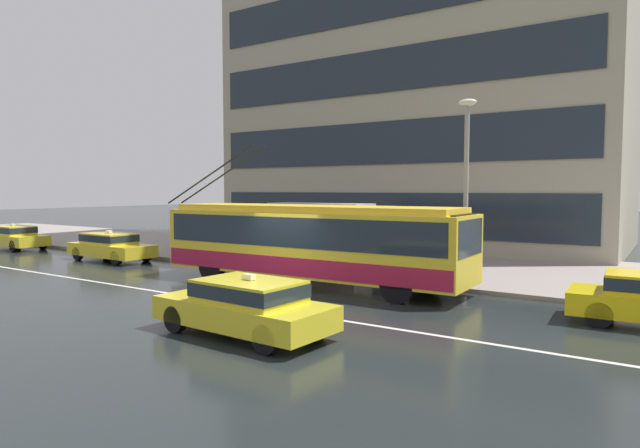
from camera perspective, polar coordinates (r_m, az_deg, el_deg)
ground_plane at (r=16.73m, az=-6.16°, el=-7.65°), size 160.00×160.00×0.00m
sidewalk_slab at (r=24.30m, az=7.69°, el=-3.94°), size 80.00×10.00×0.14m
lane_centre_line at (r=15.84m, az=-8.97°, el=-8.31°), size 72.00×0.14×0.01m
trolleybus at (r=18.39m, az=-0.97°, el=-1.83°), size 12.12×2.76×4.87m
taxi_far_behind at (r=34.22m, az=-29.59°, el=-1.12°), size 4.42×1.83×1.39m
taxi_oncoming_near at (r=12.37m, az=-7.86°, el=-8.40°), size 4.33×2.01×1.39m
taxi_queued_behind_bus at (r=26.64m, az=-21.25°, el=-2.12°), size 4.54×1.85×1.39m
bus_shelter at (r=22.18m, az=0.33°, el=0.48°), size 4.30×1.56×2.58m
pedestrian_at_shelter at (r=23.96m, az=-4.56°, el=-0.17°), size 1.46×1.46×1.90m
pedestrian_approaching_curb at (r=19.92m, az=10.64°, el=-2.57°), size 0.36×0.36×1.68m
pedestrian_walking_past at (r=21.58m, az=-3.15°, el=-0.52°), size 1.13×1.13×1.99m
street_lamp at (r=18.45m, az=15.19°, el=5.11°), size 0.60×0.32×6.09m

